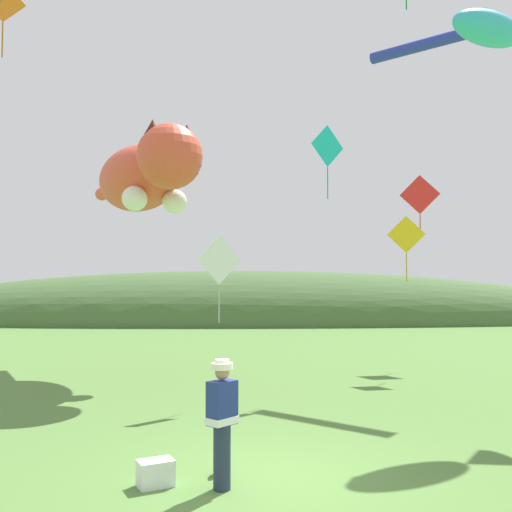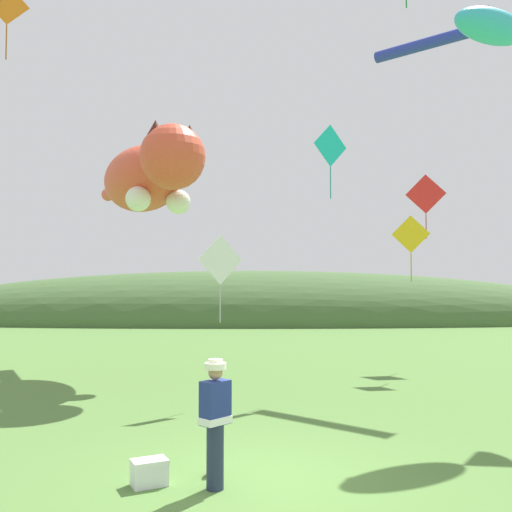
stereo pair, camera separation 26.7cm
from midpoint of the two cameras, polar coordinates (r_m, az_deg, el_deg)
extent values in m
plane|color=#517A38|center=(8.81, -0.14, -21.46)|extent=(120.00, 120.00, 0.00)
ellipsoid|color=#426033|center=(41.42, -1.33, -6.62)|extent=(54.37, 11.93, 7.42)
cylinder|color=#232D47|center=(8.32, -4.40, -19.41)|extent=(0.24, 0.24, 0.88)
cube|color=navy|center=(8.14, -4.38, -14.41)|extent=(0.45, 0.46, 0.60)
cube|color=white|center=(8.19, -4.38, -16.06)|extent=(0.48, 0.48, 0.10)
sphere|color=tan|center=(8.07, -4.37, -11.56)|extent=(0.20, 0.20, 0.20)
cylinder|color=silver|center=(8.05, -4.36, -10.93)|extent=(0.30, 0.30, 0.09)
cylinder|color=silver|center=(8.05, -4.36, -10.51)|extent=(0.20, 0.20, 0.07)
cylinder|color=olive|center=(8.95, -4.66, -20.30)|extent=(0.10, 0.19, 0.19)
cylinder|color=brown|center=(8.95, -5.02, -20.29)|extent=(0.02, 0.25, 0.25)
cylinder|color=brown|center=(8.95, -4.30, -20.31)|extent=(0.02, 0.25, 0.25)
cube|color=white|center=(8.65, -10.95, -20.74)|extent=(0.57, 0.49, 0.30)
cube|color=white|center=(8.59, -10.94, -19.60)|extent=(0.58, 0.50, 0.06)
ellipsoid|color=#E04C33|center=(18.72, -12.06, 7.56)|extent=(4.04, 4.86, 2.05)
ellipsoid|color=white|center=(18.46, -11.87, 6.53)|extent=(2.43, 3.05, 1.13)
sphere|color=#E04C33|center=(16.30, -9.09, 9.80)|extent=(1.84, 1.84, 1.84)
cone|color=#4E1A11|center=(16.64, -7.41, 11.90)|extent=(0.89, 0.89, 0.61)
cone|color=#4E1A11|center=(16.29, -10.78, 12.25)|extent=(0.89, 0.89, 0.61)
sphere|color=white|center=(17.39, -8.58, 5.41)|extent=(0.74, 0.74, 0.74)
sphere|color=white|center=(16.98, -12.49, 5.64)|extent=(0.74, 0.74, 0.74)
cylinder|color=#E04C33|center=(21.83, -14.75, 6.39)|extent=(1.51, 2.21, 0.49)
ellipsoid|color=#33B2CC|center=(15.77, 21.74, 20.35)|extent=(2.40, 1.77, 0.80)
cone|color=#33B2CC|center=(15.85, 21.55, 21.55)|extent=(0.50, 0.50, 0.37)
sphere|color=black|center=(15.45, 19.00, 21.07)|extent=(0.19, 0.19, 0.19)
cylinder|color=#2633A5|center=(19.47, 15.58, 19.57)|extent=(2.67, 2.34, 0.36)
torus|color=white|center=(18.96, 20.32, 20.27)|extent=(0.33, 0.37, 0.44)
cube|color=orange|center=(16.98, -24.41, 22.19)|extent=(0.98, 0.49, 1.08)
cylinder|color=black|center=(16.99, -24.39, 22.17)|extent=(0.66, 0.33, 0.02)
cube|color=#A95011|center=(16.59, -24.48, 19.08)|extent=(0.03, 0.02, 0.90)
cube|color=red|center=(21.53, 15.72, 5.94)|extent=(1.35, 0.48, 1.42)
cylinder|color=black|center=(21.54, 15.71, 5.93)|extent=(0.91, 0.33, 0.02)
cube|color=maroon|center=(21.39, 15.76, 2.86)|extent=(0.03, 0.02, 0.90)
cube|color=#19BFBF|center=(16.39, 6.69, 10.87)|extent=(1.01, 0.66, 1.19)
cylinder|color=black|center=(16.40, 6.68, 10.86)|extent=(0.68, 0.45, 0.02)
cube|color=#118585|center=(16.18, 6.71, 7.27)|extent=(0.03, 0.02, 0.90)
cube|color=white|center=(13.59, -4.26, -0.36)|extent=(1.02, 0.65, 1.20)
cylinder|color=black|center=(13.60, -4.26, -0.36)|extent=(0.69, 0.44, 0.02)
cube|color=#A9A9A9|center=(13.59, -4.28, -4.78)|extent=(0.03, 0.02, 0.90)
cube|color=yellow|center=(18.48, 14.38, 2.11)|extent=(1.12, 0.41, 1.18)
cylinder|color=black|center=(18.49, 14.37, 2.11)|extent=(0.75, 0.28, 0.02)
cube|color=#A98511|center=(18.42, 14.42, -1.12)|extent=(0.03, 0.02, 0.90)
camera|label=1|loc=(0.13, -90.62, 0.03)|focal=40.00mm
camera|label=2|loc=(0.13, 89.38, -0.03)|focal=40.00mm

